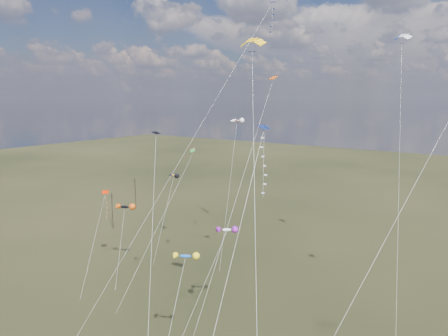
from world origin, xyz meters
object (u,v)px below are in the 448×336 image
Objects in this scene: utility_pole_far at (135,193)px; parafoil_yellow at (252,42)px; novelty_black_orange at (124,207)px; utility_pole_near at (112,210)px.

parafoil_yellow is at bearing -33.21° from utility_pole_far.
novelty_black_orange is at bearing 160.87° from parafoil_yellow.
utility_pole_far is at bearing 135.16° from novelty_black_orange.
utility_pole_near is 0.70× the size of novelty_black_orange.
utility_pole_near and utility_pole_far have the same top height.
utility_pole_far is at bearing 119.74° from utility_pole_near.
parafoil_yellow reaches higher than utility_pole_far.
parafoil_yellow reaches higher than novelty_black_orange.
utility_pole_near is 1.00× the size of utility_pole_far.
novelty_black_orange is (27.07, -26.92, 6.76)m from utility_pole_far.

